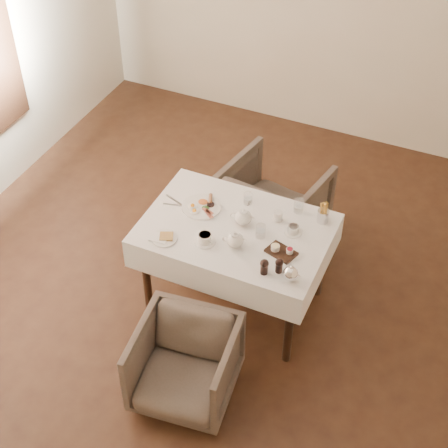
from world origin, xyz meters
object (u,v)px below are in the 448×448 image
armchair_far (272,205)px  breakfast_plate (202,206)px  table (235,240)px  teapot_centre (243,217)px  armchair_near (185,364)px

armchair_far → breakfast_plate: (-0.29, -0.68, 0.42)m
table → armchair_far: size_ratio=1.68×
table → teapot_centre: teapot_centre is taller
teapot_centre → armchair_far: bearing=81.7°
breakfast_plate → teapot_centre: 0.34m
armchair_far → armchair_near: bearing=102.0°
breakfast_plate → armchair_near: bearing=-69.2°
teapot_centre → armchair_near: bearing=-102.3°
breakfast_plate → teapot_centre: (0.33, -0.04, 0.06)m
table → teapot_centre: bearing=62.1°
armchair_near → breakfast_plate: 1.12m
table → armchair_near: table is taller
table → armchair_near: bearing=-88.3°
armchair_far → teapot_centre: (0.05, -0.72, 0.47)m
armchair_far → teapot_centre: size_ratio=4.66×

